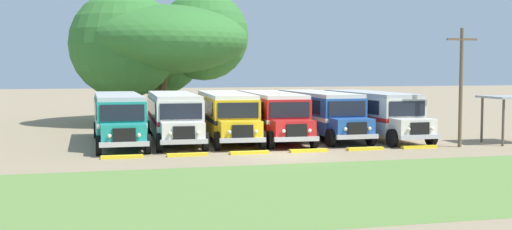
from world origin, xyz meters
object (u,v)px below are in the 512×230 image
Objects in this scene: parked_bus_slot_4 at (320,112)px; broad_shade_tree at (160,42)px; parked_bus_slot_1 at (174,115)px; parked_bus_slot_3 at (272,113)px; parked_bus_slot_2 at (227,114)px; parked_bus_slot_0 at (118,116)px; parked_bus_slot_5 at (372,112)px; utility_pole at (461,84)px.

broad_shade_tree is at bearing -148.97° from parked_bus_slot_4.
parked_bus_slot_3 is (5.95, -0.23, 0.00)m from parked_bus_slot_1.
parked_bus_slot_2 is at bearing -79.69° from broad_shade_tree.
parked_bus_slot_0 is 0.99× the size of parked_bus_slot_2.
parked_bus_slot_0 and parked_bus_slot_5 have the same top height.
parked_bus_slot_1 and parked_bus_slot_4 have the same top height.
parked_bus_slot_0 is 19.15m from utility_pole.
utility_pole is at bearing 70.52° from parked_bus_slot_0.
parked_bus_slot_5 is 6.57m from utility_pole.
utility_pole reaches higher than parked_bus_slot_3.
parked_bus_slot_1 is at bearing -90.32° from parked_bus_slot_4.
parked_bus_slot_1 is 12.27m from parked_bus_slot_5.
parked_bus_slot_2 and parked_bus_slot_5 have the same top height.
parked_bus_slot_2 is at bearing 91.48° from parked_bus_slot_1.
parked_bus_slot_1 is at bearing 155.97° from utility_pole.
parked_bus_slot_3 is 6.33m from parked_bus_slot_5.
utility_pole is at bearing 39.94° from parked_bus_slot_4.
utility_pole is at bearing 57.20° from parked_bus_slot_3.
parked_bus_slot_3 is 15.66m from broad_shade_tree.
parked_bus_slot_1 is at bearing -95.58° from parked_bus_slot_5.
parked_bus_slot_5 is 1.68× the size of utility_pole.
parked_bus_slot_5 is at bearing 87.24° from parked_bus_slot_3.
parked_bus_slot_2 is 1.00× the size of parked_bus_slot_3.
parked_bus_slot_3 is at bearing 89.40° from parked_bus_slot_2.
parked_bus_slot_3 is at bearing -69.28° from broad_shade_tree.
broad_shade_tree reaches higher than parked_bus_slot_5.
parked_bus_slot_4 is (12.30, 0.41, 0.00)m from parked_bus_slot_0.
parked_bus_slot_1 and parked_bus_slot_3 have the same top height.
parked_bus_slot_2 is 0.77× the size of broad_shade_tree.
parked_bus_slot_3 is (9.14, 0.13, 0.00)m from parked_bus_slot_0.
parked_bus_slot_2 is 1.69× the size of utility_pole.
broad_shade_tree is (-8.44, 13.67, 4.77)m from parked_bus_slot_4.
parked_bus_slot_4 is 1.00× the size of parked_bus_slot_5.
utility_pole reaches higher than parked_bus_slot_4.
broad_shade_tree is 24.92m from utility_pole.
parked_bus_slot_0 is 12.31m from parked_bus_slot_4.
parked_bus_slot_0 is at bearing -83.48° from parked_bus_slot_2.
parked_bus_slot_0 is at bearing -81.59° from parked_bus_slot_1.
parked_bus_slot_5 is at bearing 114.02° from utility_pole.
broad_shade_tree is 2.21× the size of utility_pole.
parked_bus_slot_1 is 1.00× the size of parked_bus_slot_3.
parked_bus_slot_5 is 0.76× the size of broad_shade_tree.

